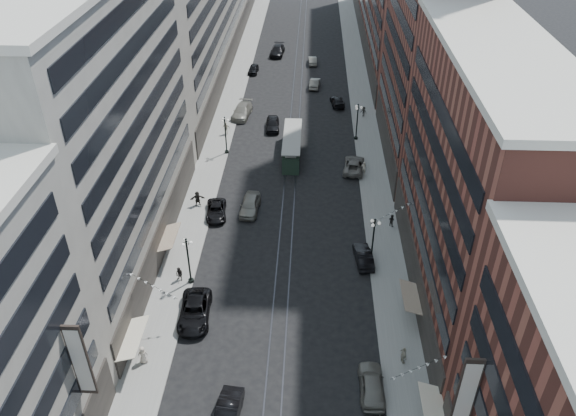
% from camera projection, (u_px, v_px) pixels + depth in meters
% --- Properties ---
extents(ground, '(220.00, 220.00, 0.00)m').
position_uv_depth(ground, '(293.00, 139.00, 82.83)').
color(ground, black).
rests_on(ground, ground).
extents(sidewalk_west, '(4.00, 180.00, 0.15)m').
position_uv_depth(sidewalk_west, '(228.00, 108.00, 91.42)').
color(sidewalk_west, gray).
rests_on(sidewalk_west, ground).
extents(sidewalk_east, '(4.00, 180.00, 0.15)m').
position_uv_depth(sidewalk_east, '(363.00, 111.00, 90.63)').
color(sidewalk_east, gray).
rests_on(sidewalk_east, ground).
extents(rail_west, '(0.12, 180.00, 0.02)m').
position_uv_depth(rail_west, '(291.00, 110.00, 91.09)').
color(rail_west, '#2D2D33').
rests_on(rail_west, ground).
extents(rail_east, '(0.12, 180.00, 0.02)m').
position_uv_depth(rail_east, '(300.00, 110.00, 91.04)').
color(rail_east, '#2D2D33').
rests_on(rail_east, ground).
extents(building_west_mid, '(8.00, 36.00, 28.00)m').
position_uv_depth(building_west_mid, '(105.00, 135.00, 53.28)').
color(building_west_mid, gray).
rests_on(building_west_mid, ground).
extents(building_east_mid, '(8.00, 30.00, 24.00)m').
position_uv_depth(building_east_mid, '(475.00, 189.00, 49.07)').
color(building_east_mid, brown).
rests_on(building_east_mid, ground).
extents(building_east_tower, '(8.00, 26.00, 42.00)m').
position_uv_depth(building_east_tower, '(435.00, 0.00, 67.05)').
color(building_east_tower, brown).
rests_on(building_east_tower, ground).
extents(lamppost_sw_far, '(1.03, 1.14, 5.52)m').
position_uv_depth(lamppost_sw_far, '(188.00, 259.00, 55.04)').
color(lamppost_sw_far, black).
rests_on(lamppost_sw_far, sidewalk_west).
extents(lamppost_sw_mid, '(1.03, 1.14, 5.52)m').
position_uv_depth(lamppost_sw_mid, '(226.00, 134.00, 77.29)').
color(lamppost_sw_mid, black).
rests_on(lamppost_sw_mid, sidewalk_west).
extents(lamppost_se_far, '(1.03, 1.14, 5.52)m').
position_uv_depth(lamppost_se_far, '(373.00, 239.00, 57.68)').
color(lamppost_se_far, black).
rests_on(lamppost_se_far, sidewalk_east).
extents(lamppost_se_mid, '(1.03, 1.14, 5.52)m').
position_uv_depth(lamppost_se_mid, '(357.00, 121.00, 80.75)').
color(lamppost_se_mid, black).
rests_on(lamppost_se_mid, sidewalk_east).
extents(streetcar, '(2.44, 11.02, 3.05)m').
position_uv_depth(streetcar, '(292.00, 146.00, 77.83)').
color(streetcar, '#213326').
rests_on(streetcar, ground).
extents(car_2, '(3.18, 6.23, 1.68)m').
position_uv_depth(car_2, '(195.00, 311.00, 52.28)').
color(car_2, black).
rests_on(car_2, ground).
extents(car_4, '(2.03, 4.96, 1.69)m').
position_uv_depth(car_4, '(372.00, 385.00, 45.45)').
color(car_4, slate).
rests_on(car_4, ground).
extents(car_5, '(2.20, 5.10, 1.63)m').
position_uv_depth(car_5, '(227.00, 415.00, 43.16)').
color(car_5, black).
rests_on(car_5, ground).
extents(pedestrian_1, '(0.92, 0.58, 1.77)m').
position_uv_depth(pedestrian_1, '(143.00, 355.00, 47.76)').
color(pedestrian_1, '#BEAF9D').
rests_on(pedestrian_1, sidewalk_west).
extents(pedestrian_2, '(0.88, 0.71, 1.59)m').
position_uv_depth(pedestrian_2, '(179.00, 274.00, 56.44)').
color(pedestrian_2, black).
rests_on(pedestrian_2, sidewalk_west).
extents(pedestrian_4, '(0.76, 1.13, 1.76)m').
position_uv_depth(pedestrian_4, '(404.00, 355.00, 47.72)').
color(pedestrian_4, '#A19B86').
rests_on(pedestrian_4, sidewalk_east).
extents(car_7, '(2.82, 5.12, 1.36)m').
position_uv_depth(car_7, '(216.00, 211.00, 66.19)').
color(car_7, black).
rests_on(car_7, ground).
extents(car_8, '(3.23, 6.41, 1.79)m').
position_uv_depth(car_8, '(242.00, 111.00, 88.64)').
color(car_8, gray).
rests_on(car_8, ground).
extents(car_9, '(1.89, 4.25, 1.42)m').
position_uv_depth(car_9, '(253.00, 69.00, 104.32)').
color(car_9, black).
rests_on(car_9, ground).
extents(car_10, '(2.12, 4.73, 1.51)m').
position_uv_depth(car_10, '(363.00, 256.00, 59.07)').
color(car_10, black).
rests_on(car_10, ground).
extents(car_11, '(3.22, 5.83, 1.54)m').
position_uv_depth(car_11, '(354.00, 165.00, 74.85)').
color(car_11, '#615E56').
rests_on(car_11, ground).
extents(car_12, '(2.58, 4.99, 1.38)m').
position_uv_depth(car_12, '(337.00, 101.00, 92.26)').
color(car_12, black).
rests_on(car_12, ground).
extents(car_13, '(2.24, 5.03, 1.68)m').
position_uv_depth(car_13, '(273.00, 124.00, 84.95)').
color(car_13, black).
rests_on(car_13, ground).
extents(car_14, '(1.68, 4.28, 1.39)m').
position_uv_depth(car_14, '(313.00, 60.00, 108.19)').
color(car_14, gray).
rests_on(car_14, ground).
extents(pedestrian_5, '(1.81, 0.94, 1.88)m').
position_uv_depth(pedestrian_5, '(197.00, 198.00, 67.60)').
color(pedestrian_5, black).
rests_on(pedestrian_5, sidewalk_west).
extents(pedestrian_6, '(1.16, 0.59, 1.92)m').
position_uv_depth(pedestrian_6, '(226.00, 128.00, 83.20)').
color(pedestrian_6, '#BFB79F').
rests_on(pedestrian_6, sidewalk_west).
extents(pedestrian_7, '(0.81, 0.78, 1.50)m').
position_uv_depth(pedestrian_7, '(392.00, 220.00, 64.21)').
color(pedestrian_7, black).
rests_on(pedestrian_7, sidewalk_east).
extents(pedestrian_8, '(0.70, 0.49, 1.81)m').
position_uv_depth(pedestrian_8, '(364.00, 168.00, 73.69)').
color(pedestrian_8, beige).
rests_on(pedestrian_8, sidewalk_east).
extents(pedestrian_9, '(1.11, 0.81, 1.59)m').
position_uv_depth(pedestrian_9, '(364.00, 112.00, 88.38)').
color(pedestrian_9, black).
rests_on(pedestrian_9, sidewalk_east).
extents(car_extra_0, '(2.99, 6.33, 1.79)m').
position_uv_depth(car_extra_0, '(277.00, 51.00, 112.24)').
color(car_extra_0, black).
rests_on(car_extra_0, ground).
extents(car_extra_1, '(2.05, 4.78, 1.53)m').
position_uv_depth(car_extra_1, '(315.00, 83.00, 98.50)').
color(car_extra_1, slate).
rests_on(car_extra_1, ground).
extents(car_extra_2, '(2.44, 5.31, 1.77)m').
position_uv_depth(car_extra_2, '(250.00, 205.00, 66.87)').
color(car_extra_2, gray).
rests_on(car_extra_2, ground).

